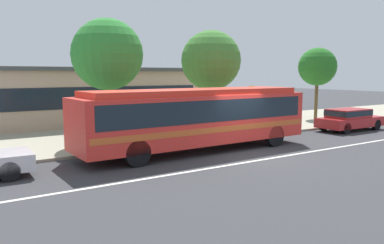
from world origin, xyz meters
The scene contains 13 objects.
ground_plane centered at (0.00, 0.00, 0.00)m, with size 120.00×120.00×0.00m, color #38383C.
sidewalk_slab centered at (0.00, 7.39, 0.06)m, with size 60.00×8.00×0.12m, color #A49E87.
lane_stripe_center centered at (0.00, -0.80, 0.00)m, with size 56.00×0.16×0.01m, color silver.
transit_bus centered at (-1.42, 2.04, 1.58)m, with size 10.70×2.78×2.70m.
sedan_far_ahead centered at (9.61, 2.21, 0.72)m, with size 4.40×1.78×1.29m.
pedestrian_waiting_near_sign centered at (1.90, 3.93, 1.07)m, with size 0.39×0.39×1.62m.
pedestrian_walking_along_curb centered at (-2.46, 5.52, 1.09)m, with size 0.37×0.37×1.66m.
pedestrian_standing_by_tree centered at (-3.30, 4.48, 1.05)m, with size 0.41×0.41×1.60m.
bus_stop_sign centered at (3.27, 3.79, 1.78)m, with size 0.08×0.44×2.59m.
street_tree_near_stop centered at (-3.95, 5.83, 4.24)m, with size 3.36×3.36×5.81m.
street_tree_mid_block centered at (2.19, 6.02, 4.07)m, with size 3.35×3.35×5.65m.
street_tree_far_end centered at (12.30, 6.88, 3.84)m, with size 2.73×2.73×5.11m.
station_building centered at (-3.21, 14.28, 1.89)m, with size 16.69×6.81×3.75m.
Camera 1 is at (-10.59, -11.67, 3.35)m, focal length 35.97 mm.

